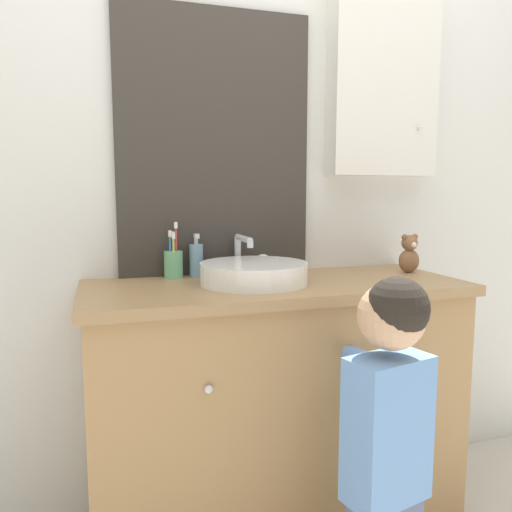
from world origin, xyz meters
TOP-DOWN VIEW (x-y plane):
  - wall_back at (0.03, 0.62)m, footprint 3.20×0.18m
  - vanity_counter at (0.00, 0.34)m, footprint 1.28×0.52m
  - sink_basin at (-0.08, 0.35)m, footprint 0.36×0.42m
  - toothbrush_holder at (-0.32, 0.54)m, footprint 0.07×0.07m
  - soap_dispenser at (-0.24, 0.54)m, footprint 0.05×0.05m
  - child_figure at (0.14, -0.14)m, footprint 0.24×0.48m
  - teddy_bear at (0.55, 0.40)m, footprint 0.08×0.07m

SIDE VIEW (x-z plane):
  - vanity_counter at x=0.00m, z-range 0.00..0.88m
  - child_figure at x=0.14m, z-range 0.09..1.06m
  - sink_basin at x=-0.08m, z-range 0.84..0.99m
  - toothbrush_holder at x=-0.32m, z-range 0.83..1.03m
  - soap_dispenser at x=-0.24m, z-range 0.86..1.02m
  - teddy_bear at x=0.55m, z-range 0.87..1.02m
  - wall_back at x=0.03m, z-range 0.03..2.53m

